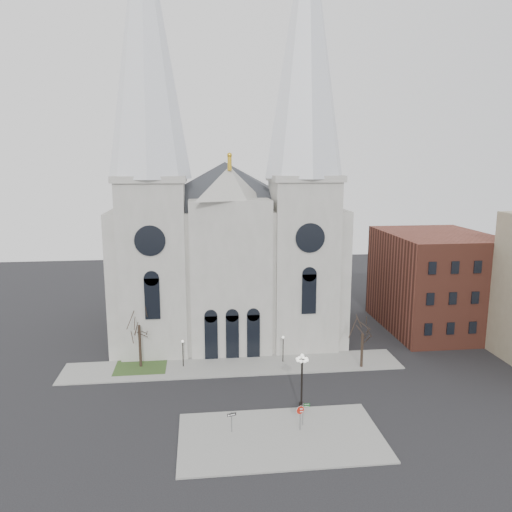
{
  "coord_description": "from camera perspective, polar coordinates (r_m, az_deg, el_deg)",
  "views": [
    {
      "loc": [
        -3.82,
        -44.83,
        24.09
      ],
      "look_at": [
        2.3,
        8.0,
        13.96
      ],
      "focal_mm": 35.0,
      "sensor_mm": 36.0,
      "label": 1
    }
  ],
  "objects": [
    {
      "name": "tree_right",
      "position": [
        60.31,
        12.1,
        -8.45
      ],
      "size": [
        3.2,
        3.2,
        6.0
      ],
      "color": "black",
      "rests_on": "ground"
    },
    {
      "name": "stop_sign",
      "position": [
        47.18,
        5.08,
        -17.39
      ],
      "size": [
        0.86,
        0.11,
        2.38
      ],
      "rotation": [
        0.0,
        0.0,
        -0.09
      ],
      "color": "slate",
      "rests_on": "sidewalk_near"
    },
    {
      "name": "ped_lamp_left",
      "position": [
        60.43,
        -8.37,
        -10.44
      ],
      "size": [
        0.32,
        0.32,
        3.26
      ],
      "color": "black",
      "rests_on": "sidewalk_far"
    },
    {
      "name": "street_name_sign",
      "position": [
        48.19,
        5.49,
        -17.31
      ],
      "size": [
        0.7,
        0.11,
        2.18
      ],
      "rotation": [
        0.0,
        0.0,
        0.07
      ],
      "color": "slate",
      "rests_on": "sidewalk_near"
    },
    {
      "name": "bg_building_brick",
      "position": [
        76.83,
        19.73,
        -2.71
      ],
      "size": [
        14.0,
        18.0,
        14.0
      ],
      "primitive_type": "cube",
      "color": "brown",
      "rests_on": "ground"
    },
    {
      "name": "ground",
      "position": [
        51.04,
        -1.6,
        -17.38
      ],
      "size": [
        160.0,
        160.0,
        0.0
      ],
      "primitive_type": "plane",
      "color": "black",
      "rests_on": "ground"
    },
    {
      "name": "globe_lamp",
      "position": [
        49.37,
        5.27,
        -13.44
      ],
      "size": [
        1.64,
        1.64,
        5.94
      ],
      "rotation": [
        0.0,
        0.0,
        0.36
      ],
      "color": "black",
      "rests_on": "sidewalk_near"
    },
    {
      "name": "grass_patch",
      "position": [
        62.11,
        -13.02,
        -12.24
      ],
      "size": [
        6.0,
        5.0,
        0.18
      ],
      "primitive_type": "cube",
      "color": "#2B441D",
      "rests_on": "ground"
    },
    {
      "name": "sidewalk_near",
      "position": [
        47.01,
        2.84,
        -19.95
      ],
      "size": [
        18.0,
        10.0,
        0.14
      ],
      "primitive_type": "cube",
      "color": "gray",
      "rests_on": "ground"
    },
    {
      "name": "sidewalk_far",
      "position": [
        60.9,
        -2.53,
        -12.45
      ],
      "size": [
        40.0,
        6.0,
        0.14
      ],
      "primitive_type": "cube",
      "color": "gray",
      "rests_on": "ground"
    },
    {
      "name": "one_way_sign",
      "position": [
        46.98,
        -2.8,
        -18.04
      ],
      "size": [
        0.81,
        0.28,
        1.9
      ],
      "rotation": [
        0.0,
        0.0,
        0.3
      ],
      "color": "slate",
      "rests_on": "sidewalk_near"
    },
    {
      "name": "ped_lamp_right",
      "position": [
        61.18,
        3.12,
        -10.06
      ],
      "size": [
        0.32,
        0.32,
        3.26
      ],
      "color": "black",
      "rests_on": "sidewalk_far"
    },
    {
      "name": "tree_left",
      "position": [
        60.2,
        -13.24,
        -7.41
      ],
      "size": [
        3.2,
        3.2,
        7.5
      ],
      "color": "black",
      "rests_on": "ground"
    },
    {
      "name": "cathedral",
      "position": [
        68.03,
        -3.38,
        6.04
      ],
      "size": [
        33.0,
        26.66,
        54.0
      ],
      "color": "#A2A197",
      "rests_on": "ground"
    }
  ]
}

